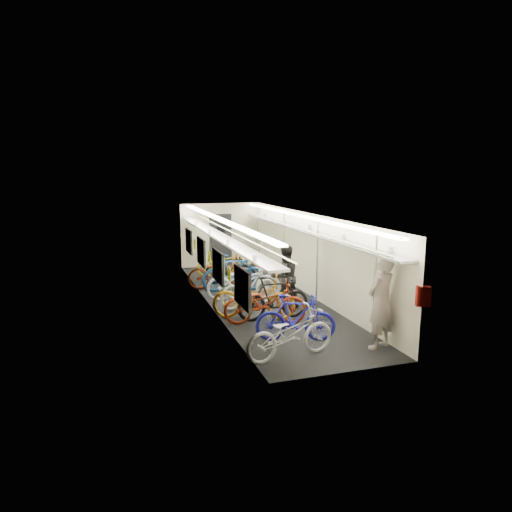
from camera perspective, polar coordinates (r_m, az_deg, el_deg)
train_car_shell at (r=13.21m, az=-1.82°, el=2.16°), size 10.00×10.00×10.00m
bicycle_0 at (r=8.94m, az=4.31°, el=-9.65°), size 1.97×0.96×0.99m
bicycle_1 at (r=9.79m, az=4.95°, el=-7.72°), size 1.78×1.01×1.03m
bicycle_2 at (r=10.83m, az=1.15°, el=-5.88°), size 2.07×1.11×1.03m
bicycle_3 at (r=11.14m, az=2.22°, el=-5.24°), size 1.84×0.54×1.10m
bicycle_4 at (r=11.20m, az=-0.32°, el=-5.22°), size 2.16×1.48×1.08m
bicycle_5 at (r=12.15m, az=-0.87°, el=-3.96°), size 1.86×1.04×1.08m
bicycle_6 at (r=12.82m, az=-1.53°, el=-3.15°), size 2.18×1.07×1.09m
bicycle_7 at (r=13.77m, az=-2.82°, el=-2.10°), size 1.95×0.77×1.14m
bicycle_8 at (r=14.11m, az=-4.58°, el=-2.04°), size 2.05×1.02×1.03m
bicycle_9 at (r=14.64m, az=-3.27°, el=-1.64°), size 1.72×0.99×1.00m
bicycle_10 at (r=15.74m, az=-4.03°, el=-0.85°), size 1.91×0.90×0.97m
passenger_near at (r=9.59m, az=15.32°, el=-5.56°), size 0.84×0.71×1.96m
passenger_mid at (r=12.06m, az=3.61°, el=-2.60°), size 0.85×0.69×1.68m
backpack at (r=9.10m, az=20.17°, el=-4.74°), size 0.29×0.23×0.38m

